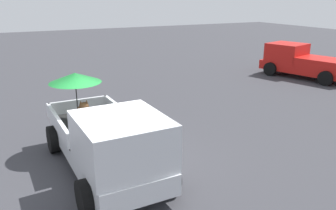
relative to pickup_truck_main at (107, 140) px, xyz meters
The scene contains 3 objects.
ground_plane 1.06m from the pickup_truck_main, behind, with size 80.00×80.00×0.00m, color #38383D.
pickup_truck_main is the anchor object (origin of this frame).
pickup_truck_red 14.46m from the pickup_truck_main, 114.42° to the left, with size 5.11×3.15×1.80m.
Camera 1 is at (8.15, -2.24, 4.42)m, focal length 37.00 mm.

